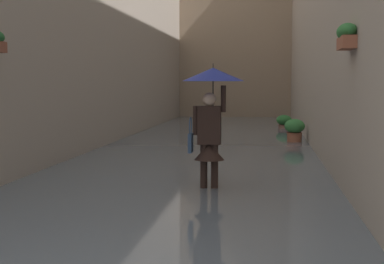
# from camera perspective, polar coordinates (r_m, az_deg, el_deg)

# --- Properties ---
(ground_plane) EXTENTS (66.80, 66.80, 0.00)m
(ground_plane) POSITION_cam_1_polar(r_m,az_deg,el_deg) (15.83, 1.58, -1.76)
(ground_plane) COLOR #605B56
(flood_water) EXTENTS (6.49, 32.72, 0.11)m
(flood_water) POSITION_cam_1_polar(r_m,az_deg,el_deg) (15.82, 1.58, -1.57)
(flood_water) COLOR slate
(flood_water) RESTS_ON ground_plane
(person_wading) EXTENTS (1.03, 1.03, 2.18)m
(person_wading) POSITION_cam_1_polar(r_m,az_deg,el_deg) (9.33, 1.94, 2.92)
(person_wading) COLOR black
(person_wading) RESTS_ON ground_plane
(potted_plant_mid_left) EXTENTS (0.60, 0.60, 0.79)m
(potted_plant_mid_left) POSITION_cam_1_polar(r_m,az_deg,el_deg) (17.05, 10.29, 0.18)
(potted_plant_mid_left) COLOR #9E563D
(potted_plant_mid_left) RESTS_ON ground_plane
(potted_plant_near_left) EXTENTS (0.59, 0.59, 0.63)m
(potted_plant_near_left) POSITION_cam_1_polar(r_m,az_deg,el_deg) (21.97, 9.25, 0.98)
(potted_plant_near_left) COLOR brown
(potted_plant_near_left) RESTS_ON ground_plane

